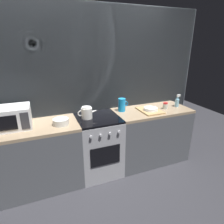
% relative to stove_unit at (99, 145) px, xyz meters
% --- Properties ---
extents(ground_plane, '(8.00, 8.00, 0.00)m').
position_rel_stove_unit_xyz_m(ground_plane, '(0.00, 0.00, -0.45)').
color(ground_plane, '#2D2D33').
extents(back_wall, '(3.60, 0.05, 2.40)m').
position_rel_stove_unit_xyz_m(back_wall, '(0.00, 0.32, 0.75)').
color(back_wall, gray).
rests_on(back_wall, ground_plane).
extents(counter_left, '(1.20, 0.60, 0.90)m').
position_rel_stove_unit_xyz_m(counter_left, '(-0.90, 0.00, 0.00)').
color(counter_left, '#515459').
rests_on(counter_left, ground_plane).
extents(stove_unit, '(0.60, 0.63, 0.90)m').
position_rel_stove_unit_xyz_m(stove_unit, '(0.00, 0.00, 0.00)').
color(stove_unit, '#9E9EA3').
rests_on(stove_unit, ground_plane).
extents(counter_right, '(1.20, 0.60, 0.90)m').
position_rel_stove_unit_xyz_m(counter_right, '(0.90, 0.00, 0.00)').
color(counter_right, '#515459').
rests_on(counter_right, ground_plane).
extents(microwave, '(0.46, 0.35, 0.27)m').
position_rel_stove_unit_xyz_m(microwave, '(-1.09, 0.05, 0.59)').
color(microwave, white).
rests_on(microwave, counter_left).
extents(kettle, '(0.28, 0.15, 0.17)m').
position_rel_stove_unit_xyz_m(kettle, '(-0.15, 0.02, 0.53)').
color(kettle, white).
rests_on(kettle, stove_unit).
extents(mixing_bowl, '(0.20, 0.20, 0.08)m').
position_rel_stove_unit_xyz_m(mixing_bowl, '(-0.52, -0.07, 0.49)').
color(mixing_bowl, silver).
rests_on(mixing_bowl, counter_left).
extents(pitcher, '(0.16, 0.11, 0.20)m').
position_rel_stove_unit_xyz_m(pitcher, '(0.42, 0.11, 0.55)').
color(pitcher, '#198CD8').
rests_on(pitcher, counter_right).
extents(dish_pile, '(0.30, 0.40, 0.07)m').
position_rel_stove_unit_xyz_m(dish_pile, '(0.82, -0.05, 0.47)').
color(dish_pile, tan).
rests_on(dish_pile, counter_right).
extents(spice_jar, '(0.08, 0.08, 0.10)m').
position_rel_stove_unit_xyz_m(spice_jar, '(1.11, -0.05, 0.50)').
color(spice_jar, silver).
rests_on(spice_jar, counter_right).
extents(spray_bottle, '(0.08, 0.06, 0.20)m').
position_rel_stove_unit_xyz_m(spray_bottle, '(1.35, -0.02, 0.53)').
color(spray_bottle, '#8CCCE5').
rests_on(spray_bottle, counter_right).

